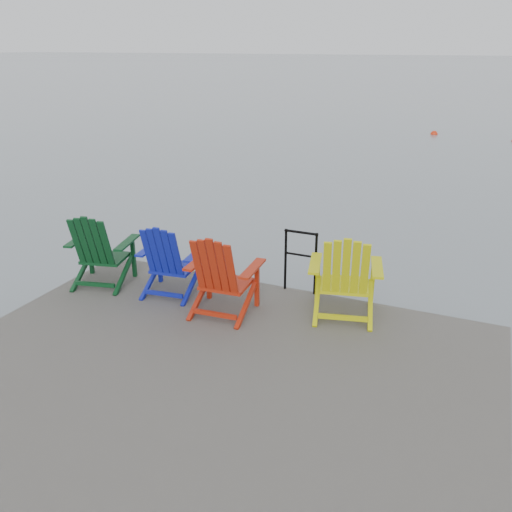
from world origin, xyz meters
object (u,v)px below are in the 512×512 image
at_px(chair_red, 221,274).
at_px(chair_yellow, 345,275).
at_px(handrail, 301,256).
at_px(chair_green, 99,249).
at_px(chair_blue, 169,259).
at_px(buoy_a, 434,134).

bearing_deg(chair_red, chair_yellow, 16.65).
relative_size(handrail, chair_green, 0.82).
bearing_deg(chair_blue, chair_green, 179.45).
distance_m(handrail, chair_blue, 1.81).
height_order(chair_green, chair_yellow, chair_yellow).
xyz_separation_m(chair_yellow, buoy_a, (-1.01, 19.39, -1.08)).
distance_m(handrail, buoy_a, 18.92).
bearing_deg(buoy_a, chair_red, -91.29).
distance_m(chair_blue, chair_red, 0.96).
relative_size(chair_red, chair_yellow, 0.97).
bearing_deg(chair_green, chair_blue, -7.02).
bearing_deg(chair_green, handrail, 5.39).
xyz_separation_m(handrail, chair_blue, (-1.62, -0.80, -0.01)).
xyz_separation_m(chair_green, chair_red, (2.01, -0.12, 0.01)).
bearing_deg(chair_yellow, handrail, 133.17).
height_order(chair_red, chair_yellow, chair_yellow).
bearing_deg(handrail, chair_yellow, -33.09).
xyz_separation_m(handrail, chair_yellow, (0.76, -0.50, 0.04)).
relative_size(chair_green, chair_yellow, 0.96).
height_order(chair_blue, chair_red, chair_red).
bearing_deg(chair_green, chair_red, -16.90).
bearing_deg(handrail, chair_blue, -153.72).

